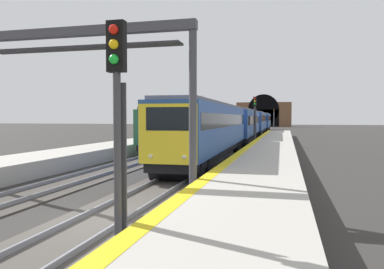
# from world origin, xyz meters

# --- Properties ---
(ground_plane) EXTENTS (320.00, 320.00, 0.00)m
(ground_plane) POSITION_xyz_m (0.00, 0.00, 0.00)
(ground_plane) COLOR #302D2B
(platform_right) EXTENTS (112.00, 3.68, 0.91)m
(platform_right) POSITION_xyz_m (0.00, -4.03, 0.46)
(platform_right) COLOR #ADA89E
(platform_right) RESTS_ON ground_plane
(platform_right_edge_strip) EXTENTS (112.00, 0.50, 0.01)m
(platform_right_edge_strip) POSITION_xyz_m (0.00, -2.44, 0.91)
(platform_right_edge_strip) COLOR yellow
(platform_right_edge_strip) RESTS_ON platform_right
(track_main_line) EXTENTS (160.00, 3.00, 0.21)m
(track_main_line) POSITION_xyz_m (0.00, 0.00, 0.04)
(track_main_line) COLOR #4C4742
(track_main_line) RESTS_ON ground_plane
(train_main_approaching) EXTENTS (83.36, 3.11, 4.12)m
(train_main_approaching) POSITION_xyz_m (47.71, -0.00, 2.38)
(train_main_approaching) COLOR #264C99
(train_main_approaching) RESTS_ON ground_plane
(train_adjacent_platform) EXTENTS (57.04, 3.16, 3.94)m
(train_adjacent_platform) POSITION_xyz_m (45.67, 4.74, 2.25)
(train_adjacent_platform) COLOR #235638
(train_adjacent_platform) RESTS_ON ground_plane
(railway_signal_near) EXTENTS (0.39, 0.38, 5.09)m
(railway_signal_near) POSITION_xyz_m (-2.87, -1.83, 3.09)
(railway_signal_near) COLOR #38383D
(railway_signal_near) RESTS_ON ground_plane
(railway_signal_mid) EXTENTS (0.39, 0.38, 5.41)m
(railway_signal_mid) POSITION_xyz_m (32.08, -1.83, 3.27)
(railway_signal_mid) COLOR #38383D
(railway_signal_mid) RESTS_ON ground_plane
(railway_signal_far) EXTENTS (0.39, 0.38, 5.65)m
(railway_signal_far) POSITION_xyz_m (96.85, -1.83, 3.28)
(railway_signal_far) COLOR #4C4C54
(railway_signal_far) RESTS_ON ground_plane
(overhead_signal_gantry) EXTENTS (0.70, 9.01, 6.57)m
(overhead_signal_gantry) POSITION_xyz_m (2.97, 2.37, 5.03)
(overhead_signal_gantry) COLOR #3F3F47
(overhead_signal_gantry) RESTS_ON ground_plane
(tunnel_portal) EXTENTS (2.38, 18.48, 11.01)m
(tunnel_portal) POSITION_xyz_m (120.44, 2.37, 4.20)
(tunnel_portal) COLOR brown
(tunnel_portal) RESTS_ON ground_plane
(catenary_mast_near) EXTENTS (0.22, 1.93, 7.52)m
(catenary_mast_near) POSITION_xyz_m (55.23, 10.98, 3.86)
(catenary_mast_near) COLOR #595B60
(catenary_mast_near) RESTS_ON ground_plane
(catenary_mast_far) EXTENTS (0.22, 2.25, 7.26)m
(catenary_mast_far) POSITION_xyz_m (64.34, 10.97, 3.74)
(catenary_mast_far) COLOR #595B60
(catenary_mast_far) RESTS_ON ground_plane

